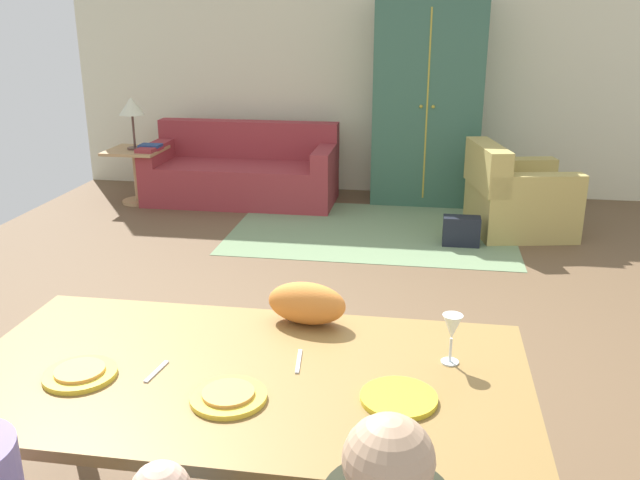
# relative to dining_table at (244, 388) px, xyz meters

# --- Properties ---
(ground_plane) EXTENTS (7.13, 6.67, 0.02)m
(ground_plane) POSITION_rel_dining_table_xyz_m (0.13, 2.22, -0.71)
(ground_plane) COLOR brown
(back_wall) EXTENTS (7.13, 0.10, 2.70)m
(back_wall) POSITION_rel_dining_table_xyz_m (0.13, 5.60, 0.65)
(back_wall) COLOR beige
(back_wall) RESTS_ON ground_plane
(dining_table) EXTENTS (1.98, 1.05, 0.76)m
(dining_table) POSITION_rel_dining_table_xyz_m (0.00, 0.00, 0.00)
(dining_table) COLOR olive
(dining_table) RESTS_ON ground_plane
(plate_near_man) EXTENTS (0.25, 0.25, 0.02)m
(plate_near_man) POSITION_rel_dining_table_xyz_m (-0.54, -0.12, 0.07)
(plate_near_man) COLOR yellow
(plate_near_man) RESTS_ON dining_table
(pizza_near_man) EXTENTS (0.17, 0.17, 0.01)m
(pizza_near_man) POSITION_rel_dining_table_xyz_m (-0.54, -0.12, 0.09)
(pizza_near_man) COLOR gold
(pizza_near_man) RESTS_ON plate_near_man
(plate_near_child) EXTENTS (0.25, 0.25, 0.02)m
(plate_near_child) POSITION_rel_dining_table_xyz_m (0.00, -0.18, 0.07)
(plate_near_child) COLOR yellow
(plate_near_child) RESTS_ON dining_table
(pizza_near_child) EXTENTS (0.17, 0.17, 0.01)m
(pizza_near_child) POSITION_rel_dining_table_xyz_m (0.00, -0.18, 0.09)
(pizza_near_child) COLOR gold
(pizza_near_child) RESTS_ON plate_near_child
(plate_near_woman) EXTENTS (0.25, 0.25, 0.02)m
(plate_near_woman) POSITION_rel_dining_table_xyz_m (0.54, -0.10, 0.07)
(plate_near_woman) COLOR yellow
(plate_near_woman) RESTS_ON dining_table
(wine_glass) EXTENTS (0.07, 0.07, 0.19)m
(wine_glass) POSITION_rel_dining_table_xyz_m (0.71, 0.18, 0.19)
(wine_glass) COLOR silver
(wine_glass) RESTS_ON dining_table
(fork) EXTENTS (0.04, 0.15, 0.01)m
(fork) POSITION_rel_dining_table_xyz_m (-0.30, -0.05, 0.07)
(fork) COLOR silver
(fork) RESTS_ON dining_table
(knife) EXTENTS (0.03, 0.17, 0.01)m
(knife) POSITION_rel_dining_table_xyz_m (0.18, 0.10, 0.07)
(knife) COLOR silver
(knife) RESTS_ON dining_table
(cat) EXTENTS (0.34, 0.20, 0.17)m
(cat) POSITION_rel_dining_table_xyz_m (0.15, 0.42, 0.15)
(cat) COLOR orange
(cat) RESTS_ON dining_table
(area_rug) EXTENTS (2.60, 1.80, 0.01)m
(area_rug) POSITION_rel_dining_table_xyz_m (0.12, 4.05, -0.69)
(area_rug) COLOR gray
(area_rug) RESTS_ON ground_plane
(couch) EXTENTS (2.00, 0.86, 0.82)m
(couch) POSITION_rel_dining_table_xyz_m (-1.35, 4.91, -0.40)
(couch) COLOR maroon
(couch) RESTS_ON ground_plane
(armchair) EXTENTS (1.02, 1.01, 0.82)m
(armchair) POSITION_rel_dining_table_xyz_m (1.42, 4.24, -0.38)
(armchair) COLOR tan
(armchair) RESTS_ON ground_plane
(armoire) EXTENTS (1.10, 0.59, 2.10)m
(armoire) POSITION_rel_dining_table_xyz_m (0.57, 5.21, 0.35)
(armoire) COLOR #35604B
(armoire) RESTS_ON ground_plane
(side_table) EXTENTS (0.56, 0.56, 0.58)m
(side_table) POSITION_rel_dining_table_xyz_m (-2.44, 4.65, -0.32)
(side_table) COLOR tan
(side_table) RESTS_ON ground_plane
(table_lamp) EXTENTS (0.26, 0.26, 0.54)m
(table_lamp) POSITION_rel_dining_table_xyz_m (-2.44, 4.65, 0.31)
(table_lamp) COLOR #50362D
(table_lamp) RESTS_ON side_table
(book_lower) EXTENTS (0.22, 0.16, 0.03)m
(book_lower) POSITION_rel_dining_table_xyz_m (-2.26, 4.65, -0.10)
(book_lower) COLOR maroon
(book_lower) RESTS_ON side_table
(book_upper) EXTENTS (0.22, 0.16, 0.03)m
(book_upper) POSITION_rel_dining_table_xyz_m (-2.27, 4.65, -0.08)
(book_upper) COLOR navy
(book_upper) RESTS_ON book_lower
(handbag) EXTENTS (0.32, 0.16, 0.26)m
(handbag) POSITION_rel_dining_table_xyz_m (0.93, 3.75, -0.57)
(handbag) COLOR black
(handbag) RESTS_ON ground_plane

